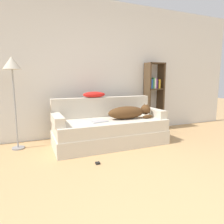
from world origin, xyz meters
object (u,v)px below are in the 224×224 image
(bookshelf, at_px, (154,92))
(power_adapter, at_px, (98,163))
(throw_pillow, at_px, (94,95))
(couch, at_px, (110,132))
(floor_lamp, at_px, (12,70))
(dog, at_px, (130,112))
(laptop, at_px, (98,121))

(bookshelf, bearing_deg, power_adapter, -143.51)
(throw_pillow, bearing_deg, power_adapter, -105.95)
(couch, relative_size, floor_lamp, 1.31)
(power_adapter, bearing_deg, floor_lamp, 132.83)
(dog, distance_m, laptop, 0.63)
(couch, relative_size, laptop, 5.79)
(throw_pillow, distance_m, floor_lamp, 1.40)
(throw_pillow, height_order, bookshelf, bookshelf)
(dog, bearing_deg, laptop, -176.98)
(floor_lamp, bearing_deg, couch, -13.43)
(floor_lamp, xyz_separation_m, power_adapter, (1.02, -1.10, -1.27))
(bookshelf, bearing_deg, couch, -156.02)
(couch, xyz_separation_m, floor_lamp, (-1.51, 0.36, 1.07))
(couch, distance_m, throw_pillow, 0.76)
(laptop, relative_size, throw_pillow, 0.80)
(power_adapter, bearing_deg, throw_pillow, 74.05)
(throw_pillow, distance_m, bookshelf, 1.49)
(couch, relative_size, dog, 2.33)
(dog, distance_m, bookshelf, 1.17)
(bookshelf, distance_m, power_adapter, 2.39)
(floor_lamp, bearing_deg, power_adapter, -47.17)
(dog, distance_m, power_adapter, 1.23)
(throw_pillow, xyz_separation_m, power_adapter, (-0.31, -1.10, -0.85))
(couch, relative_size, power_adapter, 34.27)
(couch, xyz_separation_m, throw_pillow, (-0.17, 0.36, 0.65))
(dog, height_order, throw_pillow, throw_pillow)
(dog, distance_m, floor_lamp, 2.05)
(laptop, height_order, floor_lamp, floor_lamp)
(throw_pillow, distance_m, power_adapter, 1.43)
(couch, height_order, floor_lamp, floor_lamp)
(power_adapter, bearing_deg, laptop, 70.51)
(throw_pillow, xyz_separation_m, bookshelf, (1.48, 0.22, 0.00))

